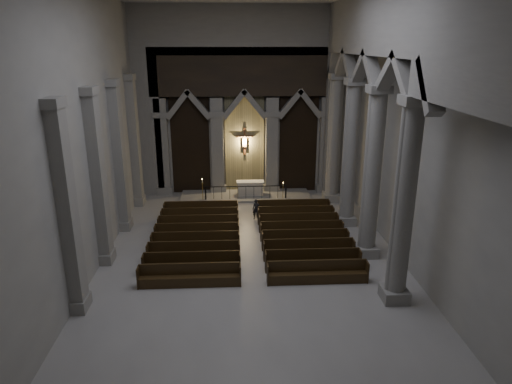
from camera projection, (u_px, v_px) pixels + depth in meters
room at (253, 100)px, 17.89m from camera, size 24.00×24.10×12.00m
sanctuary_wall at (244, 94)px, 29.14m from camera, size 14.00×0.77×12.00m
right_arcade at (380, 90)px, 19.36m from camera, size 1.00×24.00×12.00m
left_pilasters at (110, 170)px, 22.02m from camera, size 0.60×13.00×8.03m
sanctuary_step at (245, 196)px, 30.29m from camera, size 8.50×2.60×0.15m
altar at (250, 188)px, 30.11m from camera, size 1.81×0.72×0.92m
altar_rail at (246, 191)px, 29.30m from camera, size 5.26×0.09×1.03m
candle_stand_left at (203, 196)px, 29.14m from camera, size 0.26×0.26×1.57m
candle_stand_right at (283, 196)px, 29.47m from camera, size 0.21×0.21×1.23m
pews at (250, 239)px, 23.01m from camera, size 9.71×8.37×0.96m
worshipper at (256, 209)px, 26.32m from camera, size 0.46×0.34×1.18m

